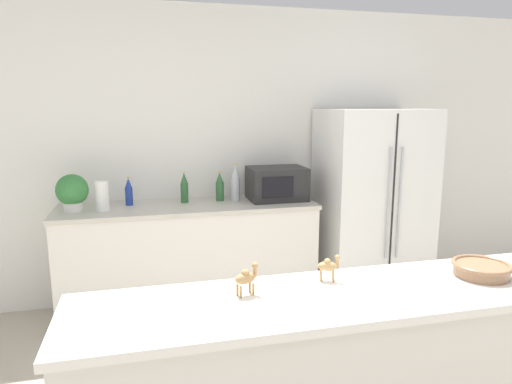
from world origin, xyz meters
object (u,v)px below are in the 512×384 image
paper_towel_roll (102,196)px  microwave (277,183)px  potted_plant (72,192)px  back_bottle_2 (184,188)px  camel_figurine_second (328,266)px  back_bottle_3 (129,192)px  camel_figurine (246,277)px  refrigerator (372,204)px  fruit_bowl (481,269)px  back_bottle_1 (235,183)px  back_bottle_0 (220,187)px

paper_towel_roll → microwave: size_ratio=0.48×
potted_plant → back_bottle_2: size_ratio=1.10×
paper_towel_roll → camel_figurine_second: 2.17m
camel_figurine_second → potted_plant: bearing=123.9°
back_bottle_2 → back_bottle_3: back_bottle_2 is taller
camel_figurine → camel_figurine_second: camel_figurine is taller
back_bottle_2 → camel_figurine: 2.10m
refrigerator → back_bottle_2: bearing=174.8°
fruit_bowl → camel_figurine_second: 0.69m
back_bottle_2 → fruit_bowl: 2.42m
back_bottle_1 → microwave: bearing=-4.7°
back_bottle_0 → refrigerator: bearing=-6.3°
camel_figurine → camel_figurine_second: (0.38, 0.06, -0.01)m
microwave → fruit_bowl: bearing=-81.0°
microwave → camel_figurine_second: size_ratio=4.05×
back_bottle_0 → camel_figurine: (-0.25, -2.09, 0.01)m
back_bottle_3 → refrigerator: bearing=-4.2°
back_bottle_0 → back_bottle_2: bearing=179.9°
paper_towel_roll → camel_figurine: (0.69, -1.95, 0.01)m
back_bottle_3 → camel_figurine_second: size_ratio=1.95×
back_bottle_1 → fruit_bowl: bearing=-71.9°
back_bottle_1 → back_bottle_3: 0.87m
microwave → camel_figurine: microwave is taller
fruit_bowl → potted_plant: bearing=134.2°
back_bottle_3 → camel_figurine_second: back_bottle_3 is taller
refrigerator → camel_figurine_second: 2.25m
microwave → camel_figurine: 2.15m
fruit_bowl → camel_figurine: bearing=177.4°
paper_towel_roll → back_bottle_3: 0.25m
camel_figurine_second → back_bottle_0: bearing=93.7°
fruit_bowl → camel_figurine_second: size_ratio=2.13×
paper_towel_roll → fruit_bowl: bearing=-48.7°
back_bottle_1 → paper_towel_roll: bearing=-174.2°
camel_figurine_second → refrigerator: bearing=57.1°
refrigerator → camel_figurine_second: (-1.22, -1.88, 0.19)m
refrigerator → paper_towel_roll: (-2.29, 0.00, 0.19)m
potted_plant → fruit_bowl: potted_plant is taller
microwave → fruit_bowl: 2.10m
back_bottle_0 → camel_figurine: 2.11m
potted_plant → paper_towel_roll: bearing=-9.2°
camel_figurine → camel_figurine_second: 0.38m
microwave → back_bottle_3: microwave is taller
refrigerator → fruit_bowl: (-0.54, -1.99, 0.16)m
potted_plant → fruit_bowl: (1.97, -2.03, -0.07)m
camel_figurine → back_bottle_2: bearing=91.4°
microwave → camel_figurine_second: microwave is taller
potted_plant → camel_figurine: potted_plant is taller
refrigerator → microwave: refrigerator is taller
back_bottle_3 → back_bottle_1: bearing=-2.9°
back_bottle_1 → back_bottle_2: 0.43m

